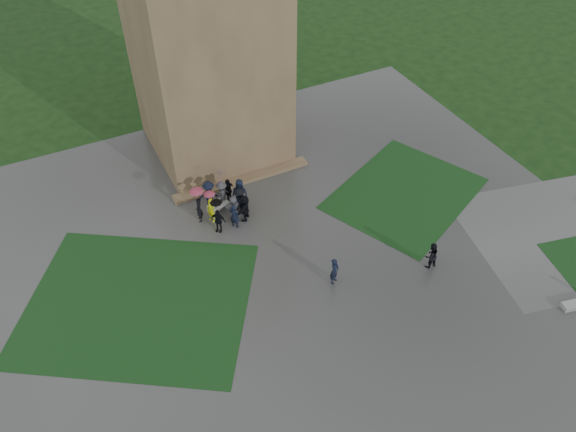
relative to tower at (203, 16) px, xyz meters
name	(u,v)px	position (x,y,z in m)	size (l,w,h in m)	color
ground	(324,299)	(0.00, -15.00, -9.00)	(120.00, 120.00, 0.00)	black
plaza	(306,272)	(0.00, -13.00, -8.99)	(34.00, 34.00, 0.02)	#363633
lawn_inset_left	(138,302)	(-8.50, -11.00, -8.97)	(11.00, 9.00, 0.01)	black
lawn_inset_right	(405,193)	(8.50, -10.00, -8.97)	(9.00, 7.00, 0.01)	black
tower	(203,16)	(0.00, 0.00, 0.00)	(8.00, 8.00, 18.00)	brown
tower_plinth	(242,180)	(0.00, -4.40, -8.87)	(9.00, 0.80, 0.22)	brown
bench	(218,206)	(-2.39, -6.45, -8.55)	(1.51, 1.00, 0.84)	silver
visitor_cluster	(226,199)	(-1.97, -6.77, -7.92)	(3.57, 3.17, 2.66)	black
pedestrian_mid	(335,271)	(1.02, -14.22, -8.16)	(0.60, 0.39, 1.63)	black
pedestrian_near	(431,255)	(6.13, -15.53, -8.17)	(0.79, 0.45, 1.62)	black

